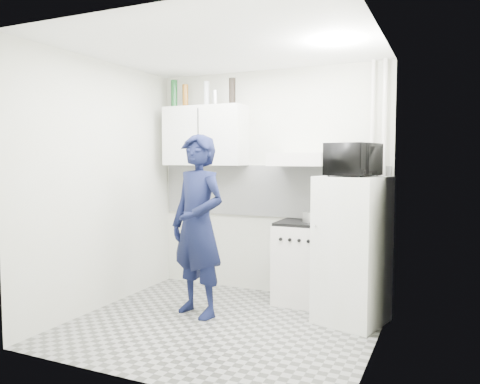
% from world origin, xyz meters
% --- Properties ---
extents(floor, '(2.80, 2.80, 0.00)m').
position_xyz_m(floor, '(0.00, 0.00, 0.00)').
color(floor, gray).
rests_on(floor, ground).
extents(ceiling, '(2.80, 2.80, 0.00)m').
position_xyz_m(ceiling, '(0.00, 0.00, 2.60)').
color(ceiling, white).
rests_on(ceiling, wall_back).
extents(wall_back, '(2.80, 0.00, 2.80)m').
position_xyz_m(wall_back, '(0.00, 1.25, 1.30)').
color(wall_back, beige).
rests_on(wall_back, floor).
extents(wall_left, '(0.00, 2.60, 2.60)m').
position_xyz_m(wall_left, '(-1.40, 0.00, 1.30)').
color(wall_left, beige).
rests_on(wall_left, floor).
extents(wall_right, '(0.00, 2.60, 2.60)m').
position_xyz_m(wall_right, '(1.40, 0.00, 1.30)').
color(wall_right, beige).
rests_on(wall_right, floor).
extents(person, '(0.76, 0.61, 1.82)m').
position_xyz_m(person, '(-0.35, 0.18, 0.91)').
color(person, black).
rests_on(person, floor).
extents(stove, '(0.54, 0.54, 0.86)m').
position_xyz_m(stove, '(0.48, 1.00, 0.43)').
color(stove, silver).
rests_on(stove, floor).
extents(fridge, '(0.71, 0.71, 1.41)m').
position_xyz_m(fridge, '(1.10, 0.61, 0.71)').
color(fridge, white).
rests_on(fridge, floor).
extents(stove_top, '(0.52, 0.52, 0.03)m').
position_xyz_m(stove_top, '(0.48, 1.00, 0.88)').
color(stove_top, black).
rests_on(stove_top, stove).
extents(saucepan, '(0.19, 0.19, 0.11)m').
position_xyz_m(saucepan, '(0.58, 1.01, 0.95)').
color(saucepan, silver).
rests_on(saucepan, stove_top).
extents(microwave, '(0.62, 0.47, 0.31)m').
position_xyz_m(microwave, '(1.10, 0.61, 1.57)').
color(microwave, black).
rests_on(microwave, fridge).
extents(bottle_a, '(0.08, 0.08, 0.34)m').
position_xyz_m(bottle_a, '(-1.18, 1.07, 2.37)').
color(bottle_a, '#144C1E').
rests_on(bottle_a, upper_cabinet).
extents(bottle_b, '(0.07, 0.07, 0.27)m').
position_xyz_m(bottle_b, '(-1.03, 1.07, 2.34)').
color(bottle_b, brown).
rests_on(bottle_b, upper_cabinet).
extents(bottle_d, '(0.07, 0.07, 0.29)m').
position_xyz_m(bottle_d, '(-0.73, 1.07, 2.35)').
color(bottle_d, '#B2B7BC').
rests_on(bottle_d, upper_cabinet).
extents(canister_a, '(0.07, 0.07, 0.18)m').
position_xyz_m(canister_a, '(-0.62, 1.07, 2.29)').
color(canister_a, silver).
rests_on(canister_a, upper_cabinet).
extents(bottle_e, '(0.08, 0.08, 0.31)m').
position_xyz_m(bottle_e, '(-0.39, 1.07, 2.35)').
color(bottle_e, black).
rests_on(bottle_e, upper_cabinet).
extents(upper_cabinet, '(1.00, 0.35, 0.70)m').
position_xyz_m(upper_cabinet, '(-0.75, 1.07, 1.85)').
color(upper_cabinet, white).
rests_on(upper_cabinet, wall_back).
extents(range_hood, '(0.60, 0.50, 0.14)m').
position_xyz_m(range_hood, '(0.45, 1.00, 1.57)').
color(range_hood, silver).
rests_on(range_hood, wall_back).
extents(backsplash, '(2.74, 0.03, 0.60)m').
position_xyz_m(backsplash, '(0.00, 1.24, 1.20)').
color(backsplash, white).
rests_on(backsplash, wall_back).
extents(pipe_a, '(0.05, 0.05, 2.60)m').
position_xyz_m(pipe_a, '(1.30, 1.17, 1.30)').
color(pipe_a, silver).
rests_on(pipe_a, floor).
extents(pipe_b, '(0.04, 0.04, 2.60)m').
position_xyz_m(pipe_b, '(1.18, 1.17, 1.30)').
color(pipe_b, silver).
rests_on(pipe_b, floor).
extents(ceiling_spot_fixture, '(0.10, 0.10, 0.02)m').
position_xyz_m(ceiling_spot_fixture, '(1.00, 0.20, 2.57)').
color(ceiling_spot_fixture, white).
rests_on(ceiling_spot_fixture, ceiling).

